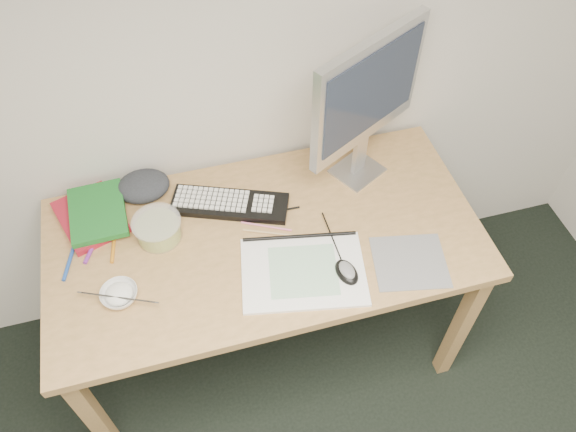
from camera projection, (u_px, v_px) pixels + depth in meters
name	position (u px, v px, depth m)	size (l,w,h in m)	color
desk	(266.00, 250.00, 1.88)	(1.40, 0.70, 0.75)	tan
mousepad	(410.00, 262.00, 1.75)	(0.23, 0.20, 0.00)	gray
sketchpad	(303.00, 272.00, 1.72)	(0.38, 0.27, 0.01)	silver
keyboard	(230.00, 204.00, 1.88)	(0.39, 0.12, 0.02)	black
monitor	(368.00, 96.00, 1.73)	(0.42, 0.25, 0.54)	silver
mouse	(347.00, 270.00, 1.70)	(0.06, 0.10, 0.03)	black
rice_bowl	(120.00, 295.00, 1.66)	(0.11, 0.11, 0.03)	white
chopsticks	(118.00, 297.00, 1.63)	(0.02, 0.02, 0.23)	#BCBCBE
fruit_tub	(158.00, 229.00, 1.78)	(0.16, 0.16, 0.08)	#DACB4D
book_red	(90.00, 217.00, 1.85)	(0.18, 0.24, 0.02)	maroon
book_green	(98.00, 212.00, 1.83)	(0.18, 0.24, 0.02)	#186322
cloth_lump	(143.00, 186.00, 1.91)	(0.15, 0.12, 0.06)	#26272D
pencil_pink	(266.00, 226.00, 1.83)	(0.01, 0.01, 0.17)	pink
pencil_tan	(273.00, 233.00, 1.81)	(0.01, 0.01, 0.20)	tan
pencil_black	(274.00, 212.00, 1.87)	(0.01, 0.01, 0.18)	black
marker_blue	(69.00, 263.00, 1.74)	(0.01, 0.01, 0.13)	#1D459F
marker_orange	(113.00, 247.00, 1.78)	(0.01, 0.01, 0.12)	orange
marker_purple	(93.00, 245.00, 1.78)	(0.01, 0.01, 0.14)	#772999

